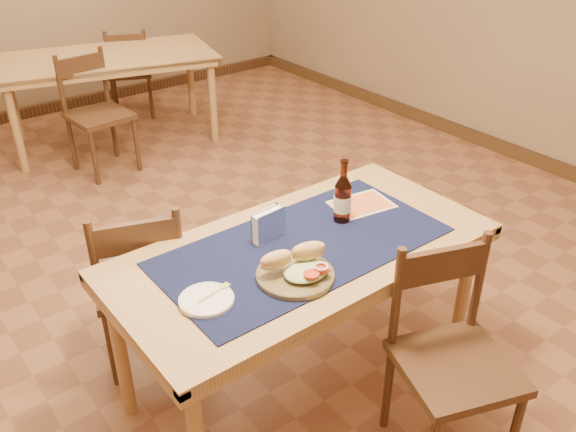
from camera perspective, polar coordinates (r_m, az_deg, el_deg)
room at (r=2.86m, az=-8.93°, el=15.26°), size 6.04×7.04×2.84m
main_table at (r=2.56m, az=1.38°, el=-4.42°), size 1.60×0.80×0.75m
placemat at (r=2.51m, az=1.40°, el=-2.82°), size 1.20×0.60×0.01m
baseboard at (r=3.46m, az=-7.17°, el=-6.84°), size 6.00×7.00×0.10m
back_table at (r=5.40m, az=-16.58°, el=13.38°), size 1.89×1.26×0.75m
chair_main_far at (r=2.89m, az=-13.61°, el=-5.86°), size 0.53×0.53×0.89m
chair_main_near at (r=2.49m, az=15.02°, el=-12.49°), size 0.54×0.54×0.91m
chair_back_near at (r=4.93m, az=-17.48°, el=9.29°), size 0.46×0.46×0.91m
chair_back_far at (r=6.02m, az=-14.61°, el=13.00°), size 0.51×0.51×0.84m
sandwich_plate at (r=2.31m, az=0.86°, el=-5.04°), size 0.30×0.30×0.12m
side_plate at (r=2.22m, az=-7.64°, el=-7.74°), size 0.20×0.20×0.02m
fork at (r=2.25m, az=-6.74°, el=-7.00°), size 0.15×0.05×0.00m
beer_bottle at (r=2.64m, az=5.13°, el=1.63°), size 0.08×0.08×0.29m
napkin_holder at (r=2.52m, az=-1.85°, el=-0.89°), size 0.16×0.07×0.14m
menu_card at (r=2.82m, az=6.90°, el=1.10°), size 0.30×0.24×0.01m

